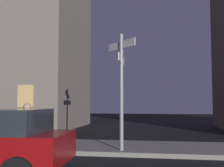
# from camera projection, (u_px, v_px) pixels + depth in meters

# --- Properties ---
(sidewalk_kerb) EXTENTS (40.00, 2.78, 0.14)m
(sidewalk_kerb) POSITION_uv_depth(u_px,v_px,m) (129.00, 148.00, 9.70)
(sidewalk_kerb) COLOR gray
(sidewalk_kerb) RESTS_ON ground_plane
(signpost) EXTENTS (0.97, 1.28, 3.69)m
(signpost) POSITION_uv_depth(u_px,v_px,m) (121.00, 81.00, 8.89)
(signpost) COLOR gray
(signpost) RESTS_ON sidewalk_kerb
(cyclist) EXTENTS (1.82, 0.36, 1.61)m
(cyclist) POSITION_uv_depth(u_px,v_px,m) (25.00, 135.00, 7.72)
(cyclist) COLOR black
(cyclist) RESTS_ON ground_plane
(building_left_block) EXTENTS (11.00, 7.42, 16.82)m
(building_left_block) POSITION_uv_depth(u_px,v_px,m) (3.00, 8.00, 19.86)
(building_left_block) COLOR slate
(building_left_block) RESTS_ON ground_plane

